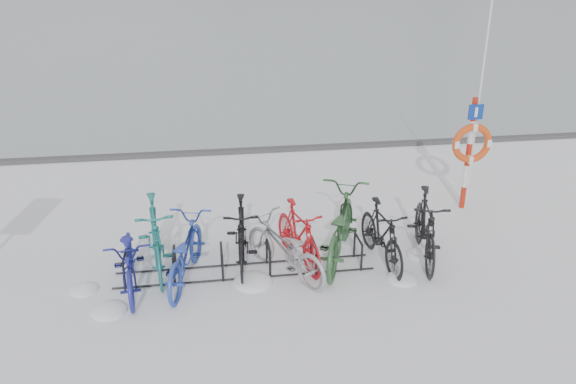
# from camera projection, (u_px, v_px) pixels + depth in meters

# --- Properties ---
(ground) EXTENTS (900.00, 900.00, 0.00)m
(ground) POSITION_uv_depth(u_px,v_px,m) (246.00, 272.00, 8.78)
(ground) COLOR white
(ground) RESTS_ON ground
(quay_edge) EXTENTS (400.00, 0.25, 0.10)m
(quay_edge) POSITION_uv_depth(u_px,v_px,m) (227.00, 152.00, 14.15)
(quay_edge) COLOR #3F3F42
(quay_edge) RESTS_ON ground
(bike_rack) EXTENTS (4.00, 0.48, 0.46)m
(bike_rack) POSITION_uv_depth(u_px,v_px,m) (245.00, 262.00, 8.71)
(bike_rack) COLOR black
(bike_rack) RESTS_ON ground
(lifebuoy_station) EXTENTS (0.77, 0.22, 3.99)m
(lifebuoy_station) POSITION_uv_depth(u_px,v_px,m) (472.00, 143.00, 10.51)
(lifebuoy_station) COLOR #B11F0E
(lifebuoy_station) RESTS_ON ground
(bike_0) EXTENTS (0.85, 1.88, 0.95)m
(bike_0) POSITION_uv_depth(u_px,v_px,m) (130.00, 258.00, 8.23)
(bike_0) COLOR navy
(bike_0) RESTS_ON ground
(bike_1) EXTENTS (0.79, 2.01, 1.17)m
(bike_1) POSITION_uv_depth(u_px,v_px,m) (155.00, 234.00, 8.68)
(bike_1) COLOR #1D7271
(bike_1) RESTS_ON ground
(bike_2) EXTENTS (1.06, 1.99, 0.99)m
(bike_2) POSITION_uv_depth(u_px,v_px,m) (184.00, 250.00, 8.40)
(bike_2) COLOR #2B46B2
(bike_2) RESTS_ON ground
(bike_3) EXTENTS (0.65, 1.84, 1.09)m
(bike_3) POSITION_uv_depth(u_px,v_px,m) (241.00, 232.00, 8.86)
(bike_3) COLOR black
(bike_3) RESTS_ON ground
(bike_4) EXTENTS (1.49, 1.84, 0.94)m
(bike_4) POSITION_uv_depth(u_px,v_px,m) (284.00, 246.00, 8.56)
(bike_4) COLOR gray
(bike_4) RESTS_ON ground
(bike_5) EXTENTS (0.88, 1.74, 1.01)m
(bike_5) POSITION_uv_depth(u_px,v_px,m) (298.00, 233.00, 8.92)
(bike_5) COLOR red
(bike_5) RESTS_ON ground
(bike_6) EXTENTS (1.55, 2.35, 1.16)m
(bike_6) POSITION_uv_depth(u_px,v_px,m) (340.00, 224.00, 9.02)
(bike_6) COLOR #2D562F
(bike_6) RESTS_ON ground
(bike_7) EXTENTS (0.64, 1.74, 1.03)m
(bike_7) POSITION_uv_depth(u_px,v_px,m) (382.00, 232.00, 8.91)
(bike_7) COLOR black
(bike_7) RESTS_ON ground
(bike_8) EXTENTS (0.95, 1.99, 1.15)m
(bike_8) POSITION_uv_depth(u_px,v_px,m) (426.00, 225.00, 9.00)
(bike_8) COLOR black
(bike_8) RESTS_ON ground
(snow_drifts) EXTENTS (5.74, 1.71, 0.21)m
(snow_drifts) POSITION_uv_depth(u_px,v_px,m) (270.00, 280.00, 8.55)
(snow_drifts) COLOR white
(snow_drifts) RESTS_ON ground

